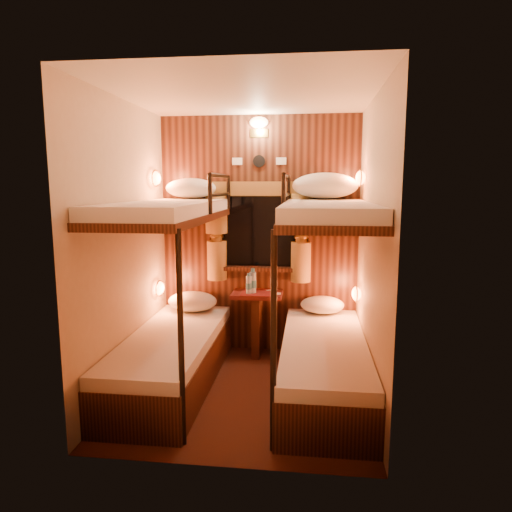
# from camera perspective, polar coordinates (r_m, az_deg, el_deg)

# --- Properties ---
(floor) EXTENTS (2.10, 2.10, 0.00)m
(floor) POSITION_cam_1_polar(r_m,az_deg,el_deg) (4.00, -1.34, -16.53)
(floor) COLOR #34170E
(floor) RESTS_ON ground
(ceiling) EXTENTS (2.10, 2.10, 0.00)m
(ceiling) POSITION_cam_1_polar(r_m,az_deg,el_deg) (3.68, -1.48, 19.58)
(ceiling) COLOR silver
(ceiling) RESTS_ON wall_back
(wall_back) EXTENTS (2.40, 0.00, 2.40)m
(wall_back) POSITION_cam_1_polar(r_m,az_deg,el_deg) (4.68, 0.42, 2.54)
(wall_back) COLOR #C6B293
(wall_back) RESTS_ON floor
(wall_front) EXTENTS (2.40, 0.00, 2.40)m
(wall_front) POSITION_cam_1_polar(r_m,az_deg,el_deg) (2.63, -4.66, -2.48)
(wall_front) COLOR #C6B293
(wall_front) RESTS_ON floor
(wall_left) EXTENTS (0.00, 2.40, 2.40)m
(wall_left) POSITION_cam_1_polar(r_m,az_deg,el_deg) (3.92, -16.04, 0.95)
(wall_left) COLOR #C6B293
(wall_left) RESTS_ON floor
(wall_right) EXTENTS (0.00, 2.40, 2.40)m
(wall_right) POSITION_cam_1_polar(r_m,az_deg,el_deg) (3.65, 14.34, 0.45)
(wall_right) COLOR #C6B293
(wall_right) RESTS_ON floor
(back_panel) EXTENTS (2.00, 0.03, 2.40)m
(back_panel) POSITION_cam_1_polar(r_m,az_deg,el_deg) (4.67, 0.40, 2.52)
(back_panel) COLOR black
(back_panel) RESTS_ON floor
(bunk_left) EXTENTS (0.72, 1.90, 1.82)m
(bunk_left) POSITION_cam_1_polar(r_m,az_deg,el_deg) (4.00, -10.55, -8.12)
(bunk_left) COLOR black
(bunk_left) RESTS_ON floor
(bunk_right) EXTENTS (0.72, 1.90, 1.82)m
(bunk_right) POSITION_cam_1_polar(r_m,az_deg,el_deg) (3.83, 8.54, -8.84)
(bunk_right) COLOR black
(bunk_right) RESTS_ON floor
(window) EXTENTS (1.00, 0.12, 0.79)m
(window) POSITION_cam_1_polar(r_m,az_deg,el_deg) (4.64, 0.36, 2.25)
(window) COLOR black
(window) RESTS_ON back_panel
(curtains) EXTENTS (1.10, 0.22, 1.00)m
(curtains) POSITION_cam_1_polar(r_m,az_deg,el_deg) (4.60, 0.31, 3.22)
(curtains) COLOR #9A6732
(curtains) RESTS_ON back_panel
(back_fixtures) EXTENTS (0.54, 0.09, 0.48)m
(back_fixtures) POSITION_cam_1_polar(r_m,az_deg,el_deg) (4.64, 0.36, 15.43)
(back_fixtures) COLOR black
(back_fixtures) RESTS_ON back_panel
(reading_lamps) EXTENTS (2.00, 0.20, 1.25)m
(reading_lamps) POSITION_cam_1_polar(r_m,az_deg,el_deg) (4.33, -0.09, 2.56)
(reading_lamps) COLOR orange
(reading_lamps) RESTS_ON wall_left
(table) EXTENTS (0.50, 0.34, 0.66)m
(table) POSITION_cam_1_polar(r_m,az_deg,el_deg) (4.64, 0.13, -7.41)
(table) COLOR #541713
(table) RESTS_ON floor
(bottle_left) EXTENTS (0.06, 0.06, 0.21)m
(bottle_left) POSITION_cam_1_polar(r_m,az_deg,el_deg) (4.51, -0.91, -3.65)
(bottle_left) COLOR #99BFE5
(bottle_left) RESTS_ON table
(bottle_right) EXTENTS (0.07, 0.07, 0.25)m
(bottle_right) POSITION_cam_1_polar(r_m,az_deg,el_deg) (4.53, -0.40, -3.34)
(bottle_right) COLOR #99BFE5
(bottle_right) RESTS_ON table
(sachet_a) EXTENTS (0.09, 0.07, 0.01)m
(sachet_a) POSITION_cam_1_polar(r_m,az_deg,el_deg) (4.53, 2.55, -4.70)
(sachet_a) COLOR silver
(sachet_a) RESTS_ON table
(sachet_b) EXTENTS (0.08, 0.08, 0.01)m
(sachet_b) POSITION_cam_1_polar(r_m,az_deg,el_deg) (4.66, 1.66, -4.32)
(sachet_b) COLOR silver
(sachet_b) RESTS_ON table
(pillow_lower_left) EXTENTS (0.50, 0.35, 0.19)m
(pillow_lower_left) POSITION_cam_1_polar(r_m,az_deg,el_deg) (4.67, -7.93, -5.62)
(pillow_lower_left) COLOR white
(pillow_lower_left) RESTS_ON bunk_left
(pillow_lower_right) EXTENTS (0.43, 0.31, 0.17)m
(pillow_lower_right) POSITION_cam_1_polar(r_m,az_deg,el_deg) (4.59, 8.28, -6.05)
(pillow_lower_right) COLOR white
(pillow_lower_right) RESTS_ON bunk_right
(pillow_upper_left) EXTENTS (0.50, 0.36, 0.20)m
(pillow_upper_left) POSITION_cam_1_polar(r_m,az_deg,el_deg) (4.56, -8.12, 8.39)
(pillow_upper_left) COLOR white
(pillow_upper_left) RESTS_ON bunk_left
(pillow_upper_right) EXTENTS (0.62, 0.44, 0.24)m
(pillow_upper_right) POSITION_cam_1_polar(r_m,az_deg,el_deg) (4.38, 8.64, 8.69)
(pillow_upper_right) COLOR white
(pillow_upper_right) RESTS_ON bunk_right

